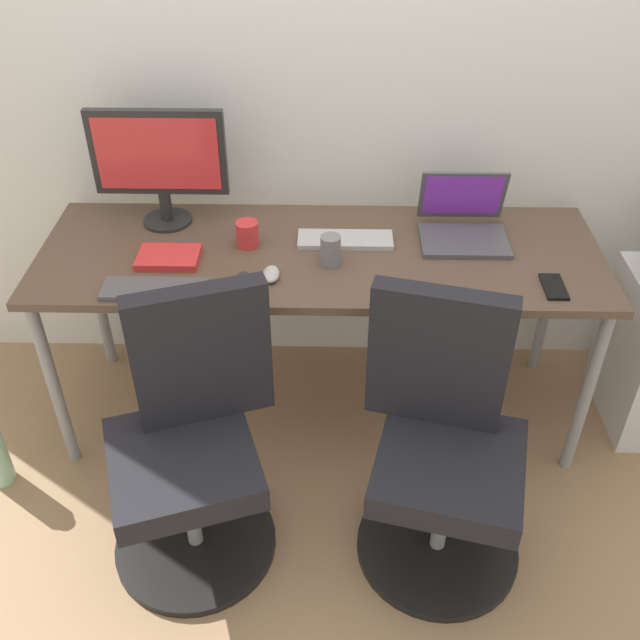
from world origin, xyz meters
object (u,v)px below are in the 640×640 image
at_px(desktop_monitor, 159,160).
at_px(open_laptop, 463,222).
at_px(office_chair_right, 442,450).
at_px(coffee_mug, 247,234).
at_px(office_chair_left, 192,446).

relative_size(desktop_monitor, open_laptop, 1.55).
xyz_separation_m(office_chair_right, coffee_mug, (-0.65, 0.65, 0.38)).
bearing_deg(desktop_monitor, office_chair_right, -40.06).
height_order(office_chair_right, open_laptop, open_laptop).
xyz_separation_m(office_chair_left, desktop_monitor, (-0.19, 0.82, 0.59)).
height_order(office_chair_right, desktop_monitor, desktop_monitor).
relative_size(office_chair_left, desktop_monitor, 1.96).
bearing_deg(office_chair_left, office_chair_right, 0.11).
bearing_deg(open_laptop, coffee_mug, -173.73).
height_order(office_chair_left, office_chair_right, same).
relative_size(office_chair_right, coffee_mug, 10.22).
distance_m(office_chair_left, coffee_mug, 0.77).
distance_m(office_chair_right, desktop_monitor, 1.39).
distance_m(office_chair_left, desktop_monitor, 1.02).
distance_m(office_chair_left, office_chair_right, 0.78).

